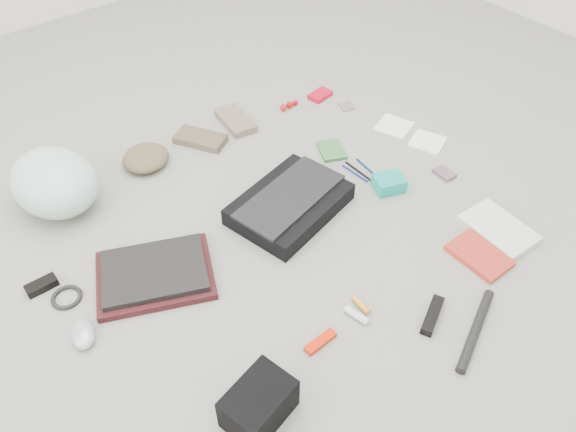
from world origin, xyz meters
TOP-DOWN VIEW (x-y plane):
  - ground_plane at (0.00, 0.00)m, footprint 4.00×4.00m
  - messenger_bag at (0.05, 0.06)m, footprint 0.44×0.36m
  - bag_flap at (0.05, 0.06)m, footprint 0.43×0.26m
  - laptop_sleeve at (-0.46, 0.09)m, footprint 0.43×0.39m
  - laptop at (-0.46, 0.09)m, footprint 0.38×0.34m
  - bike_helmet at (-0.55, 0.59)m, footprint 0.32×0.38m
  - beanie at (-0.21, 0.60)m, footprint 0.23×0.23m
  - mitten_left at (0.03, 0.59)m, footprint 0.19×0.22m
  - mitten_right at (0.21, 0.60)m, footprint 0.13×0.22m
  - power_brick at (-0.75, 0.27)m, footprint 0.09×0.04m
  - cable_coil at (-0.71, 0.18)m, footprint 0.10×0.10m
  - mouse at (-0.73, 0.02)m, footprint 0.09×0.12m
  - camera_bag at (-0.48, -0.48)m, footprint 0.20×0.16m
  - multitool at (-0.22, -0.42)m, footprint 0.10×0.03m
  - toiletry_tube_white at (-0.08, -0.42)m, footprint 0.04×0.08m
  - toiletry_tube_orange at (-0.04, -0.40)m, footprint 0.03×0.07m
  - u_lock at (0.09, -0.56)m, footprint 0.14×0.09m
  - bike_pump at (0.15, -0.67)m, footprint 0.29×0.14m
  - book_red at (0.39, -0.50)m, footprint 0.13×0.19m
  - book_white at (0.54, -0.47)m, footprint 0.17×0.24m
  - notepad at (0.39, 0.21)m, footprint 0.14×0.15m
  - pen_blue at (0.37, 0.05)m, footprint 0.01×0.13m
  - pen_black at (0.39, 0.05)m, footprint 0.01×0.16m
  - pen_navy at (0.42, 0.04)m, footprint 0.02×0.14m
  - accordion_wallet at (0.41, -0.08)m, footprint 0.13×0.12m
  - card_deck at (0.63, -0.16)m, footprint 0.06×0.08m
  - napkin_top at (0.70, 0.17)m, footprint 0.17×0.17m
  - napkin_bottom at (0.73, 0.01)m, footprint 0.16×0.16m
  - lollipop_a at (0.42, 0.55)m, footprint 0.03×0.03m
  - lollipop_b at (0.46, 0.55)m, footprint 0.03×0.03m
  - lollipop_c at (0.49, 0.55)m, footprint 0.03×0.03m
  - altoids_tin at (0.61, 0.53)m, footprint 0.11×0.08m
  - stamp_sheet at (0.65, 0.40)m, footprint 0.08×0.08m

SIDE VIEW (x-z plane):
  - ground_plane at x=0.00m, z-range 0.00..0.00m
  - stamp_sheet at x=0.65m, z-range 0.00..0.00m
  - pen_blue at x=0.37m, z-range 0.00..0.01m
  - napkin_bottom at x=0.73m, z-range 0.00..0.01m
  - napkin_top at x=0.70m, z-range 0.00..0.01m
  - pen_navy at x=0.42m, z-range 0.00..0.01m
  - pen_black at x=0.39m, z-range 0.00..0.01m
  - cable_coil at x=-0.71m, z-range 0.00..0.01m
  - notepad at x=0.39m, z-range 0.00..0.01m
  - card_deck at x=0.63m, z-range 0.00..0.01m
  - multitool at x=-0.22m, z-range 0.00..0.02m
  - toiletry_tube_orange at x=-0.04m, z-range 0.00..0.02m
  - book_red at x=0.39m, z-range 0.00..0.02m
  - altoids_tin at x=0.61m, z-range 0.00..0.02m
  - toiletry_tube_white at x=-0.08m, z-range 0.00..0.02m
  - lollipop_c at x=0.49m, z-range 0.00..0.02m
  - laptop_sleeve at x=-0.46m, z-range 0.00..0.02m
  - book_white at x=0.54m, z-range 0.00..0.02m
  - power_brick at x=-0.75m, z-range 0.00..0.03m
  - u_lock at x=0.09m, z-range 0.00..0.03m
  - bike_pump at x=0.15m, z-range 0.00..0.03m
  - lollipop_b at x=0.46m, z-range 0.00..0.03m
  - lollipop_a at x=0.42m, z-range 0.00..0.03m
  - mitten_left at x=0.03m, z-range 0.00..0.03m
  - mitten_right at x=0.21m, z-range 0.00..0.03m
  - mouse at x=-0.73m, z-range 0.00..0.04m
  - accordion_wallet at x=0.41m, z-range 0.00..0.05m
  - beanie at x=-0.21m, z-range 0.00..0.06m
  - messenger_bag at x=0.05m, z-range 0.00..0.07m
  - laptop at x=-0.46m, z-range 0.02..0.05m
  - camera_bag at x=-0.48m, z-range 0.00..0.11m
  - bag_flap at x=0.05m, z-range 0.07..0.08m
  - bike_helmet at x=-0.55m, z-range 0.00..0.21m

